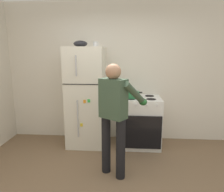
% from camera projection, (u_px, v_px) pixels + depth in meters
% --- Properties ---
extents(kitchen_wall_back, '(6.00, 0.10, 2.70)m').
position_uv_depth(kitchen_wall_back, '(116.00, 72.00, 4.16)').
color(kitchen_wall_back, silver).
rests_on(kitchen_wall_back, ground).
extents(refrigerator, '(0.68, 0.72, 1.84)m').
position_uv_depth(refrigerator, '(86.00, 97.00, 3.92)').
color(refrigerator, silver).
rests_on(refrigerator, ground).
extents(stove_range, '(0.76, 0.67, 0.93)m').
position_uv_depth(stove_range, '(140.00, 122.00, 3.93)').
color(stove_range, white).
rests_on(stove_range, ground).
extents(person_cook, '(0.70, 0.77, 1.60)m').
position_uv_depth(person_cook, '(115.00, 110.00, 2.88)').
color(person_cook, black).
rests_on(person_cook, ground).
extents(red_pot, '(0.38, 0.28, 0.12)m').
position_uv_depth(red_pot, '(132.00, 95.00, 3.79)').
color(red_pot, '#236638').
rests_on(red_pot, stove_range).
extents(coffee_mug, '(0.11, 0.08, 0.10)m').
position_uv_depth(coffee_mug, '(95.00, 44.00, 3.76)').
color(coffee_mug, silver).
rests_on(coffee_mug, refrigerator).
extents(mixing_bowl, '(0.25, 0.25, 0.11)m').
position_uv_depth(mixing_bowl, '(80.00, 44.00, 3.72)').
color(mixing_bowl, black).
rests_on(mixing_bowl, refrigerator).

